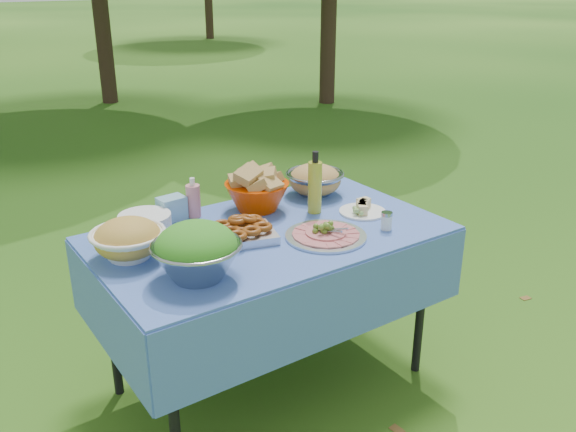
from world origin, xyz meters
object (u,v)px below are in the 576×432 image
at_px(pasta_bowl_steel, 315,179).
at_px(oil_bottle, 315,182).
at_px(picnic_table, 271,310).
at_px(salad_bowl, 197,251).
at_px(charcuterie_platter, 326,229).
at_px(plate_stack, 145,223).
at_px(bread_bowl, 257,189).

relative_size(pasta_bowl_steel, oil_bottle, 0.98).
xyz_separation_m(picnic_table, oil_bottle, (0.30, 0.08, 0.52)).
distance_m(picnic_table, salad_bowl, 0.68).
xyz_separation_m(charcuterie_platter, oil_bottle, (0.13, 0.26, 0.10)).
bearing_deg(picnic_table, pasta_bowl_steel, 31.98).
relative_size(salad_bowl, pasta_bowl_steel, 1.15).
xyz_separation_m(plate_stack, charcuterie_platter, (0.60, -0.47, -0.00)).
distance_m(pasta_bowl_steel, oil_bottle, 0.26).
bearing_deg(salad_bowl, plate_stack, 89.72).
xyz_separation_m(salad_bowl, charcuterie_platter, (0.60, 0.02, -0.07)).
height_order(bread_bowl, oil_bottle, oil_bottle).
bearing_deg(pasta_bowl_steel, plate_stack, 178.92).
bearing_deg(salad_bowl, charcuterie_platter, 2.27).
bearing_deg(salad_bowl, bread_bowl, 40.64).
distance_m(bread_bowl, pasta_bowl_steel, 0.35).
bearing_deg(pasta_bowl_steel, oil_bottle, -126.90).
distance_m(picnic_table, plate_stack, 0.67).
relative_size(picnic_table, charcuterie_platter, 4.30).
distance_m(plate_stack, bread_bowl, 0.54).
relative_size(charcuterie_platter, oil_bottle, 1.18).
height_order(picnic_table, plate_stack, plate_stack).
relative_size(salad_bowl, charcuterie_platter, 0.95).
xyz_separation_m(picnic_table, salad_bowl, (-0.44, -0.20, 0.49)).
height_order(bread_bowl, pasta_bowl_steel, bread_bowl).
relative_size(plate_stack, oil_bottle, 0.77).
bearing_deg(pasta_bowl_steel, bread_bowl, -176.40).
relative_size(salad_bowl, oil_bottle, 1.12).
relative_size(picnic_table, bread_bowl, 4.93).
relative_size(bread_bowl, oil_bottle, 1.03).
height_order(plate_stack, oil_bottle, oil_bottle).
relative_size(bread_bowl, charcuterie_platter, 0.87).
xyz_separation_m(salad_bowl, plate_stack, (0.00, 0.50, -0.07)).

